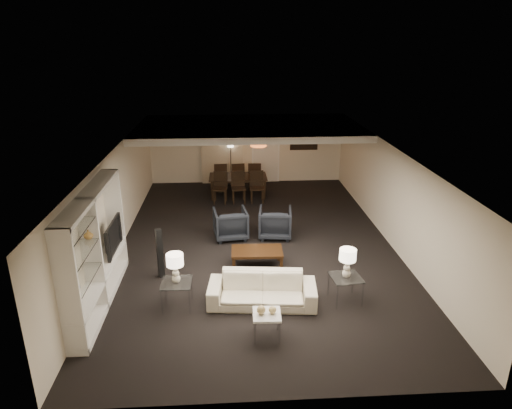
{
  "coord_description": "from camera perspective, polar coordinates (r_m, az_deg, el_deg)",
  "views": [
    {
      "loc": [
        -0.68,
        -10.84,
        5.1
      ],
      "look_at": [
        0.0,
        0.0,
        1.1
      ],
      "focal_mm": 32.0,
      "sensor_mm": 36.0,
      "label": 1
    }
  ],
  "objects": [
    {
      "name": "ceiling_soffit",
      "position": [
        14.61,
        -0.87,
        9.57
      ],
      "size": [
        7.0,
        4.0,
        0.2
      ],
      "primitive_type": "cube",
      "color": "silver",
      "rests_on": "ceiling"
    },
    {
      "name": "armchair_right",
      "position": [
        12.29,
        2.4,
        -2.28
      ],
      "size": [
        0.95,
        0.98,
        0.8
      ],
      "primitive_type": "imported",
      "rotation": [
        0.0,
        0.0,
        3.03
      ],
      "color": "black",
      "rests_on": "floor"
    },
    {
      "name": "pendant_light",
      "position": [
        14.72,
        0.31,
        7.75
      ],
      "size": [
        0.52,
        0.52,
        0.24
      ],
      "primitive_type": "cylinder",
      "color": "#D8591E",
      "rests_on": "ceiling_soffit"
    },
    {
      "name": "floor",
      "position": [
        12.0,
        -0.0,
        -4.93
      ],
      "size": [
        11.0,
        11.0,
        0.0
      ],
      "primitive_type": "plane",
      "color": "black",
      "rests_on": "ground"
    },
    {
      "name": "chair_nr",
      "position": [
        14.83,
        0.12,
        2.17
      ],
      "size": [
        0.47,
        0.47,
        1.01
      ],
      "primitive_type": null,
      "rotation": [
        0.0,
        0.0,
        0.01
      ],
      "color": "black",
      "rests_on": "floor"
    },
    {
      "name": "gold_gourd_b",
      "position": [
        8.28,
        2.07,
        -13.03
      ],
      "size": [
        0.14,
        0.14,
        0.14
      ],
      "primitive_type": "sphere",
      "color": "#DBBE74",
      "rests_on": "marble_table"
    },
    {
      "name": "vase_amber",
      "position": [
        9.05,
        -20.23,
        -3.54
      ],
      "size": [
        0.17,
        0.17,
        0.18
      ],
      "primitive_type": "imported",
      "color": "#AA7C38",
      "rests_on": "media_unit"
    },
    {
      "name": "floor_speaker",
      "position": [
        10.4,
        -11.91,
        -6.0
      ],
      "size": [
        0.16,
        0.16,
        1.17
      ],
      "primitive_type": "cube",
      "rotation": [
        0.0,
        0.0,
        0.37
      ],
      "color": "black",
      "rests_on": "floor"
    },
    {
      "name": "floor_lamp",
      "position": [
        16.61,
        -3.16,
        5.2
      ],
      "size": [
        0.3,
        0.3,
        1.61
      ],
      "primitive_type": null,
      "rotation": [
        0.0,
        0.0,
        -0.38
      ],
      "color": "black",
      "rests_on": "floor"
    },
    {
      "name": "television",
      "position": [
        10.28,
        -17.97,
        -3.85
      ],
      "size": [
        1.16,
        0.15,
        0.67
      ],
      "primitive_type": "imported",
      "rotation": [
        0.0,
        0.0,
        1.57
      ],
      "color": "black",
      "rests_on": "media_unit"
    },
    {
      "name": "chair_fr",
      "position": [
        16.07,
        -0.18,
        3.61
      ],
      "size": [
        0.5,
        0.5,
        1.01
      ],
      "primitive_type": null,
      "rotation": [
        0.0,
        0.0,
        3.08
      ],
      "color": "black",
      "rests_on": "floor"
    },
    {
      "name": "wall_back",
      "position": [
        16.8,
        -1.18,
        6.97
      ],
      "size": [
        7.0,
        0.02,
        2.5
      ],
      "primitive_type": "cube",
      "color": "beige",
      "rests_on": "ground"
    },
    {
      "name": "wall_right",
      "position": [
        12.24,
        16.58,
        1.01
      ],
      "size": [
        0.02,
        11.0,
        2.5
      ],
      "primitive_type": "cube",
      "color": "beige",
      "rests_on": "ground"
    },
    {
      "name": "wall_left",
      "position": [
        11.85,
        -17.15,
        0.31
      ],
      "size": [
        0.02,
        11.0,
        2.5
      ],
      "primitive_type": "cube",
      "color": "beige",
      "rests_on": "ground"
    },
    {
      "name": "gold_gourd_a",
      "position": [
        8.26,
        0.66,
        -13.03
      ],
      "size": [
        0.16,
        0.16,
        0.16
      ],
      "primitive_type": "sphere",
      "color": "tan",
      "rests_on": "marble_table"
    },
    {
      "name": "chair_fl",
      "position": [
        16.05,
        -4.47,
        3.52
      ],
      "size": [
        0.5,
        0.5,
        1.01
      ],
      "primitive_type": null,
      "rotation": [
        0.0,
        0.0,
        3.22
      ],
      "color": "black",
      "rests_on": "floor"
    },
    {
      "name": "coffee_table",
      "position": [
        10.78,
        0.12,
        -6.75
      ],
      "size": [
        1.2,
        0.72,
        0.43
      ],
      "primitive_type": null,
      "rotation": [
        0.0,
        0.0,
        -0.02
      ],
      "color": "black",
      "rests_on": "floor"
    },
    {
      "name": "chair_fm",
      "position": [
        16.05,
        -2.32,
        3.56
      ],
      "size": [
        0.51,
        0.51,
        1.01
      ],
      "primitive_type": null,
      "rotation": [
        0.0,
        0.0,
        3.23
      ],
      "color": "black",
      "rests_on": "floor"
    },
    {
      "name": "sofa",
      "position": [
        9.33,
        0.77,
        -10.63
      ],
      "size": [
        2.23,
        1.05,
        0.63
      ],
      "primitive_type": "imported",
      "rotation": [
        0.0,
        0.0,
        -0.1
      ],
      "color": "beige",
      "rests_on": "floor"
    },
    {
      "name": "wall_front",
      "position": [
        6.62,
        3.1,
        -15.4
      ],
      "size": [
        7.0,
        0.02,
        2.5
      ],
      "primitive_type": "cube",
      "color": "beige",
      "rests_on": "ground"
    },
    {
      "name": "curtains",
      "position": [
        16.72,
        -4.27,
        6.68
      ],
      "size": [
        1.5,
        0.12,
        2.4
      ],
      "primitive_type": "cube",
      "color": "beige",
      "rests_on": "wall_back"
    },
    {
      "name": "dining_table",
      "position": [
        15.48,
        -2.25,
        2.29
      ],
      "size": [
        1.93,
        1.08,
        0.68
      ],
      "primitive_type": "imported",
      "rotation": [
        0.0,
        0.0,
        -0.0
      ],
      "color": "black",
      "rests_on": "floor"
    },
    {
      "name": "armchair_left",
      "position": [
        12.23,
        -3.2,
        -2.41
      ],
      "size": [
        0.97,
        0.99,
        0.8
      ],
      "primitive_type": "imported",
      "rotation": [
        0.0,
        0.0,
        3.28
      ],
      "color": "black",
      "rests_on": "floor"
    },
    {
      "name": "vase_blue",
      "position": [
        8.37,
        -21.73,
        -9.53
      ],
      "size": [
        0.18,
        0.18,
        0.18
      ],
      "primitive_type": "imported",
      "color": "navy",
      "rests_on": "media_unit"
    },
    {
      "name": "table_lamp_left",
      "position": [
        9.11,
        -10.04,
        -7.87
      ],
      "size": [
        0.35,
        0.35,
        0.61
      ],
      "primitive_type": null,
      "rotation": [
        0.0,
        0.0,
        -0.05
      ],
      "color": "beige",
      "rests_on": "side_table_left"
    },
    {
      "name": "media_unit",
      "position": [
        9.5,
        -19.39,
        -5.43
      ],
      "size": [
        0.38,
        3.4,
        2.35
      ],
      "primitive_type": null,
      "color": "white",
      "rests_on": "wall_left"
    },
    {
      "name": "painting",
      "position": [
        16.91,
        6.01,
        8.0
      ],
      "size": [
        0.95,
        0.04,
        0.65
      ],
      "primitive_type": "cube",
      "color": "#142D38",
      "rests_on": "wall_back"
    },
    {
      "name": "marble_table",
      "position": [
        8.45,
        1.35,
        -14.85
      ],
      "size": [
        0.51,
        0.51,
        0.49
      ],
      "primitive_type": null,
      "rotation": [
        0.0,
        0.0,
        -0.04
      ],
      "color": "silver",
      "rests_on": "floor"
    },
    {
      "name": "side_table_right",
      "position": [
        9.62,
        11.09,
        -10.31
      ],
      "size": [
        0.66,
        0.66,
        0.55
      ],
      "primitive_type": null,
      "rotation": [
        0.0,
        0.0,
        0.12
      ],
      "color": "silver",
      "rests_on": "floor"
    },
    {
      "name": "chair_nm",
      "position": [
        14.81,
        -2.2,
        2.12
      ],
      "size": [
        0.5,
        0.5,
        1.01
      ],
      "primitive_type": null,
      "rotation": [
        0.0,
        0.0,
        0.08
      ],
      "color": "black",
      "rests_on": "floor"
    },
    {
      "name": "ceiling",
      "position": [
        11.17,
        -0.0,
        6.75
      ],
      "size": [
        7.0,
        11.0,
        0.02
      ],
      "primitive_type": "cube",
      "color": "silver",
      "rests_on": "ground"
    },
    {
      "name": "door",
      "position": [
        16.86,
        1.22,
        6.32
      ],
      "size": [
        0.9,
        0.05,
        2.1
      ],
      "primitive_type": "cube",
      "color": "silver",
      "rests_on": "wall_back"
    },
    {
      "name": "table_lamp_right",
      "position": [
        9.34,
        11.33,
        -7.22
      ],
      "size": [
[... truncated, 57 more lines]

